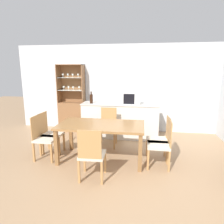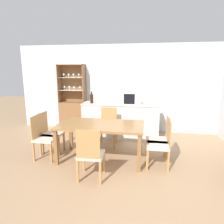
{
  "view_description": "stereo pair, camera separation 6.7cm",
  "coord_description": "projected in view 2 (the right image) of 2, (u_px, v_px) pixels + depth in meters",
  "views": [
    {
      "loc": [
        0.44,
        -3.31,
        1.86
      ],
      "look_at": [
        -0.26,
        1.21,
        0.86
      ],
      "focal_mm": 32.0,
      "sensor_mm": 36.0,
      "label": 1
    },
    {
      "loc": [
        0.5,
        -3.3,
        1.86
      ],
      "look_at": [
        -0.26,
        1.21,
        0.86
      ],
      "focal_mm": 32.0,
      "sensor_mm": 36.0,
      "label": 2
    }
  ],
  "objects": [
    {
      "name": "display_cabinet",
      "position": [
        73.0,
        111.0,
        6.16
      ],
      "size": [
        0.79,
        0.34,
        1.98
      ],
      "color": "brown",
      "rests_on": "ground_plane"
    },
    {
      "name": "dining_table",
      "position": [
        101.0,
        128.0,
        4.05
      ],
      "size": [
        1.72,
        0.91,
        0.76
      ],
      "color": "olive",
      "rests_on": "ground_plane"
    },
    {
      "name": "dining_chair_head_near",
      "position": [
        91.0,
        154.0,
        3.34
      ],
      "size": [
        0.44,
        0.44,
        0.92
      ],
      "rotation": [
        0.0,
        0.0,
        0.04
      ],
      "color": "beige",
      "rests_on": "ground_plane"
    },
    {
      "name": "dining_chair_side_right_near",
      "position": [
        161.0,
        144.0,
        3.77
      ],
      "size": [
        0.43,
        0.43,
        0.92
      ],
      "rotation": [
        0.0,
        0.0,
        1.56
      ],
      "color": "beige",
      "rests_on": "ground_plane"
    },
    {
      "name": "ground_plane",
      "position": [
        115.0,
        172.0,
        3.66
      ],
      "size": [
        18.0,
        18.0,
        0.0
      ],
      "primitive_type": "plane",
      "color": "#A37F5B"
    },
    {
      "name": "kitchen_counter",
      "position": [
        120.0,
        120.0,
        5.45
      ],
      "size": [
        2.07,
        0.57,
        0.94
      ],
      "color": "silver",
      "rests_on": "ground_plane"
    },
    {
      "name": "wall_back",
      "position": [
        129.0,
        89.0,
        5.92
      ],
      "size": [
        6.8,
        0.06,
        2.55
      ],
      "color": "silver",
      "rests_on": "ground_plane"
    },
    {
      "name": "dining_chair_side_right_far",
      "position": [
        160.0,
        139.0,
        4.04
      ],
      "size": [
        0.44,
        0.44,
        0.92
      ],
      "rotation": [
        0.0,
        0.0,
        1.63
      ],
      "color": "beige",
      "rests_on": "ground_plane"
    },
    {
      "name": "wine_bottle",
      "position": [
        92.0,
        98.0,
        5.35
      ],
      "size": [
        0.08,
        0.08,
        0.32
      ],
      "color": "black",
      "rests_on": "kitchen_counter"
    },
    {
      "name": "microwave",
      "position": [
        132.0,
        98.0,
        5.27
      ],
      "size": [
        0.44,
        0.37,
        0.3
      ],
      "color": "silver",
      "rests_on": "kitchen_counter"
    },
    {
      "name": "dining_chair_head_far",
      "position": [
        108.0,
        127.0,
        4.85
      ],
      "size": [
        0.43,
        0.43,
        0.92
      ],
      "rotation": [
        0.0,
        0.0,
        3.16
      ],
      "color": "beige",
      "rests_on": "ground_plane"
    },
    {
      "name": "dining_chair_side_left_far",
      "position": [
        50.0,
        133.0,
        4.42
      ],
      "size": [
        0.43,
        0.43,
        0.92
      ],
      "rotation": [
        0.0,
        0.0,
        -1.59
      ],
      "color": "beige",
      "rests_on": "ground_plane"
    },
    {
      "name": "dining_chair_side_left_near",
      "position": [
        44.0,
        137.0,
        4.16
      ],
      "size": [
        0.42,
        0.42,
        0.92
      ],
      "rotation": [
        0.0,
        0.0,
        -1.56
      ],
      "color": "beige",
      "rests_on": "ground_plane"
    }
  ]
}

